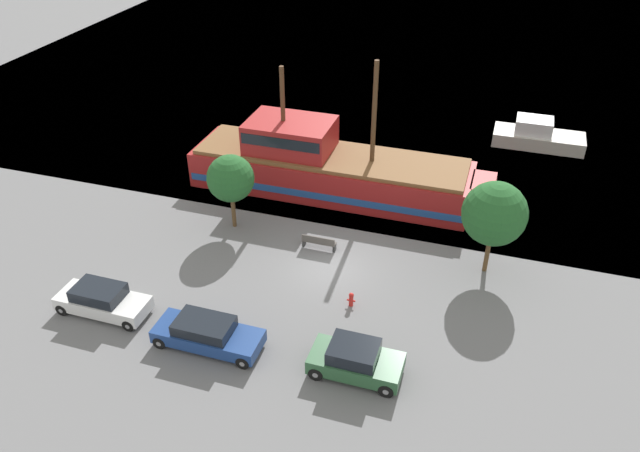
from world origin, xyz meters
The scene contains 11 objects.
ground_plane centered at (0.00, 0.00, 0.00)m, with size 160.00×160.00×0.00m, color slate.
water_surface centered at (0.00, 44.00, 0.00)m, with size 80.00×80.00×0.00m, color #38667F.
pirate_ship centered at (-2.71, 8.00, 1.60)m, with size 18.93×4.68×8.80m.
moored_boat_dockside centered at (9.99, 18.84, 0.75)m, with size 6.39×2.50×2.04m.
parked_car_curb_front centered at (-3.61, -7.22, 0.70)m, with size 4.95×1.89×1.41m.
parked_car_curb_mid centered at (-9.45, -6.68, 0.72)m, with size 4.51×1.82×1.47m.
parked_car_curb_rear centered at (3.18, -6.84, 0.76)m, with size 3.98×1.96×1.55m.
fire_hydrant centered at (1.84, -2.59, 0.41)m, with size 0.42×0.25×0.76m.
bench_promenade_east centered at (-1.14, 1.53, 0.45)m, with size 1.90×0.45×0.85m.
tree_row_east centered at (-6.58, 2.25, 3.17)m, with size 2.70×2.70×4.53m.
tree_row_mideast centered at (7.84, 2.32, 3.54)m, with size 3.30×3.30×5.20m.
Camera 1 is at (7.54, -25.46, 20.11)m, focal length 35.00 mm.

